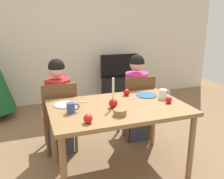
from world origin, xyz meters
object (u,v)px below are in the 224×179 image
(plate_right, at_px, (147,95))
(mug_right, at_px, (163,94))
(chair_right, at_px, (137,104))
(apple_near_candle, at_px, (88,119))
(person_left_child, at_px, (59,108))
(plate_left, at_px, (65,105))
(mug_left, at_px, (71,108))
(apple_by_right_mug, at_px, (169,100))
(person_right_child, at_px, (136,99))
(dining_table, at_px, (118,113))
(candle_centerpiece, at_px, (113,102))
(tv_stand, at_px, (119,88))
(apple_by_left_plate, at_px, (127,92))
(tv, at_px, (119,66))
(chair_left, at_px, (60,113))
(bowl_walnuts, at_px, (120,112))

(plate_right, xyz_separation_m, mug_right, (0.13, -0.15, 0.05))
(chair_right, relative_size, apple_near_candle, 11.14)
(person_left_child, height_order, plate_left, person_left_child)
(mug_left, height_order, apple_by_right_mug, mug_left)
(chair_right, height_order, person_right_child, person_right_child)
(dining_table, distance_m, mug_left, 0.51)
(candle_centerpiece, height_order, mug_left, candle_centerpiece)
(candle_centerpiece, relative_size, plate_left, 1.45)
(apple_near_candle, height_order, apple_by_right_mug, apple_near_candle)
(tv_stand, relative_size, apple_by_left_plate, 8.26)
(plate_right, bearing_deg, apple_by_right_mug, -72.40)
(plate_left, distance_m, mug_left, 0.23)
(plate_right, height_order, apple_near_candle, apple_near_candle)
(tv, distance_m, plate_left, 2.54)
(chair_left, bearing_deg, dining_table, -48.95)
(dining_table, xyz_separation_m, bowl_walnuts, (-0.08, -0.24, 0.11))
(person_right_child, height_order, mug_left, person_right_child)
(plate_right, distance_m, mug_left, 0.96)
(dining_table, relative_size, chair_left, 1.56)
(dining_table, relative_size, apple_near_candle, 17.33)
(person_right_child, bearing_deg, apple_by_right_mug, -87.78)
(tv, bearing_deg, apple_by_right_mug, -98.82)
(chair_left, height_order, plate_left, chair_left)
(dining_table, relative_size, mug_right, 10.38)
(chair_left, height_order, tv, tv)
(mug_right, height_order, apple_near_candle, mug_right)
(tv_stand, relative_size, apple_by_right_mug, 8.91)
(tv, bearing_deg, apple_near_candle, -116.50)
(bowl_walnuts, height_order, apple_by_right_mug, apple_by_right_mug)
(dining_table, xyz_separation_m, person_left_child, (-0.53, 0.64, -0.10))
(chair_right, relative_size, apple_by_right_mug, 12.54)
(person_right_child, relative_size, plate_right, 4.89)
(bowl_walnuts, height_order, apple_by_left_plate, apple_by_left_plate)
(chair_right, xyz_separation_m, apple_by_left_plate, (-0.29, -0.31, 0.28))
(mug_right, xyz_separation_m, apple_by_left_plate, (-0.34, 0.24, -0.01))
(chair_right, bearing_deg, person_left_child, 178.20)
(candle_centerpiece, bearing_deg, person_right_child, 49.61)
(apple_by_right_mug, bearing_deg, plate_left, 164.32)
(tv_stand, distance_m, apple_near_candle, 2.97)
(plate_left, distance_m, apple_by_left_plate, 0.74)
(plate_left, bearing_deg, apple_by_right_mug, -15.68)
(dining_table, xyz_separation_m, tv, (0.90, 2.30, 0.04))
(chair_left, height_order, mug_left, chair_left)
(person_right_child, xyz_separation_m, apple_near_candle, (-0.90, -0.95, 0.22))
(plate_left, relative_size, apple_near_candle, 2.63)
(chair_right, height_order, apple_by_left_plate, chair_right)
(tv_stand, bearing_deg, chair_left, -130.25)
(person_left_child, relative_size, apple_by_left_plate, 15.13)
(mug_left, distance_m, bowl_walnuts, 0.46)
(tv, bearing_deg, plate_right, -102.70)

